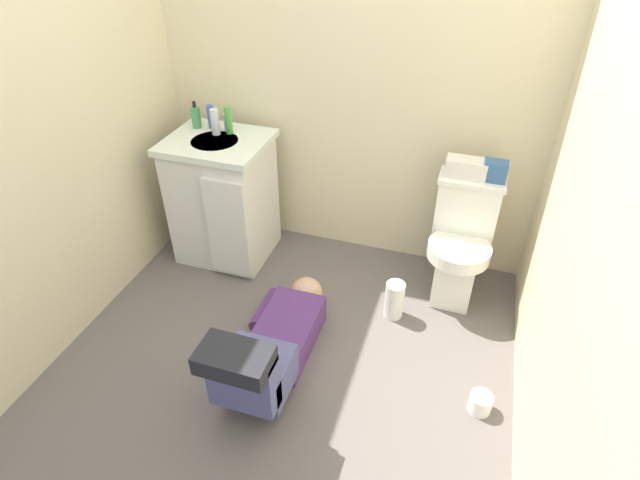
% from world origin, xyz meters
% --- Properties ---
extents(ground_plane, '(2.82, 3.19, 0.04)m').
position_xyz_m(ground_plane, '(0.00, 0.00, -0.02)').
color(ground_plane, '#625955').
extents(wall_back, '(2.48, 0.08, 2.40)m').
position_xyz_m(wall_back, '(0.00, 1.14, 1.20)').
color(wall_back, beige).
rests_on(wall_back, ground_plane).
extents(wall_left, '(0.08, 2.19, 2.40)m').
position_xyz_m(wall_left, '(-1.20, 0.00, 1.20)').
color(wall_left, beige).
rests_on(wall_left, ground_plane).
extents(wall_right, '(0.08, 2.19, 2.40)m').
position_xyz_m(wall_right, '(1.20, 0.00, 1.20)').
color(wall_right, beige).
rests_on(wall_right, ground_plane).
extents(toilet, '(0.36, 0.46, 0.75)m').
position_xyz_m(toilet, '(0.78, 0.80, 0.37)').
color(toilet, white).
rests_on(toilet, ground_plane).
extents(vanity_cabinet, '(0.60, 0.53, 0.82)m').
position_xyz_m(vanity_cabinet, '(-0.71, 0.75, 0.42)').
color(vanity_cabinet, silver).
rests_on(vanity_cabinet, ground_plane).
extents(faucet, '(0.02, 0.02, 0.10)m').
position_xyz_m(faucet, '(-0.71, 0.90, 0.87)').
color(faucet, silver).
rests_on(faucet, vanity_cabinet).
extents(person_plumber, '(0.39, 1.06, 0.52)m').
position_xyz_m(person_plumber, '(-0.03, -0.11, 0.18)').
color(person_plumber, '#512D6B').
rests_on(person_plumber, ground_plane).
extents(tissue_box, '(0.22, 0.11, 0.10)m').
position_xyz_m(tissue_box, '(0.73, 0.89, 0.80)').
color(tissue_box, silver).
rests_on(tissue_box, toilet).
extents(toiletry_bag, '(0.12, 0.09, 0.11)m').
position_xyz_m(toiletry_bag, '(0.88, 0.89, 0.81)').
color(toiletry_bag, '#33598C').
rests_on(toiletry_bag, toilet).
extents(soap_dispenser, '(0.06, 0.06, 0.17)m').
position_xyz_m(soap_dispenser, '(-0.90, 0.88, 0.89)').
color(soap_dispenser, '#489857').
rests_on(soap_dispenser, vanity_cabinet).
extents(bottle_blue, '(0.04, 0.04, 0.14)m').
position_xyz_m(bottle_blue, '(-0.81, 0.90, 0.89)').
color(bottle_blue, '#4064BE').
rests_on(bottle_blue, vanity_cabinet).
extents(bottle_clear, '(0.05, 0.05, 0.16)m').
position_xyz_m(bottle_clear, '(-0.74, 0.82, 0.90)').
color(bottle_clear, silver).
rests_on(bottle_clear, vanity_cabinet).
extents(bottle_green, '(0.04, 0.04, 0.17)m').
position_xyz_m(bottle_green, '(-0.67, 0.86, 0.90)').
color(bottle_green, green).
rests_on(bottle_green, vanity_cabinet).
extents(paper_towel_roll, '(0.11, 0.11, 0.23)m').
position_xyz_m(paper_towel_roll, '(0.48, 0.48, 0.12)').
color(paper_towel_roll, white).
rests_on(paper_towel_roll, ground_plane).
extents(toilet_paper_roll, '(0.11, 0.11, 0.10)m').
position_xyz_m(toilet_paper_roll, '(1.00, -0.03, 0.05)').
color(toilet_paper_roll, white).
rests_on(toilet_paper_roll, ground_plane).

